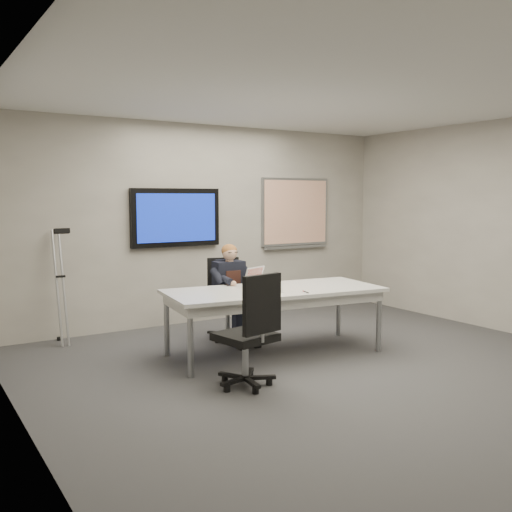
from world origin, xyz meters
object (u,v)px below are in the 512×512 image
conference_table (274,296)px  office_chair_far (227,314)px  seated_person (235,303)px  office_chair_near (249,352)px  laptop (258,282)px

conference_table → office_chair_far: size_ratio=2.51×
seated_person → office_chair_far: bearing=91.5°
office_chair_near → laptop: (0.76, 1.04, 0.47)m
conference_table → laptop: size_ratio=6.35×
office_chair_far → seated_person: seated_person is taller
laptop → conference_table: bearing=-87.1°
office_chair_near → seated_person: bearing=-126.7°
office_chair_far → office_chair_near: size_ratio=0.93×
seated_person → office_chair_near: bearing=-111.7°
office_chair_far → seated_person: bearing=-78.8°
conference_table → seated_person: (-0.12, 0.67, -0.18)m
conference_table → laptop: laptop is taller
office_chair_near → office_chair_far: bearing=-123.9°
conference_table → laptop: 0.27m
conference_table → office_chair_far: bearing=104.6°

